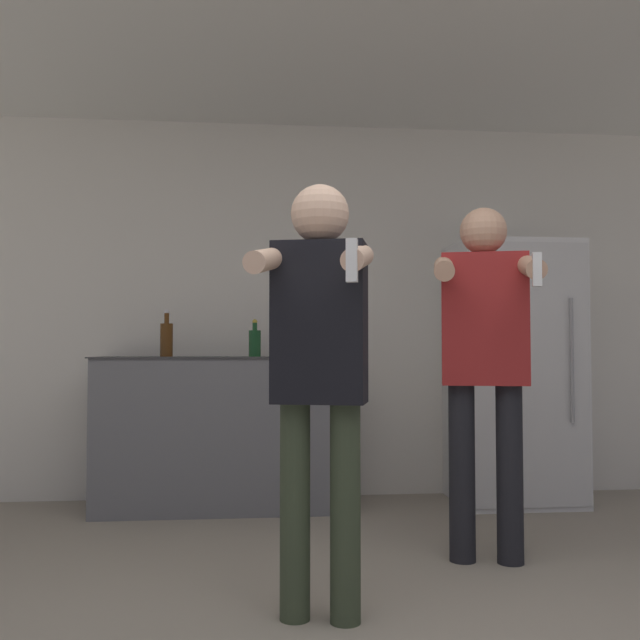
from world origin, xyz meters
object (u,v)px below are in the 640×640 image
object	(u,v)px
refrigerator	(513,372)
bottle_red_label	(281,339)
bottle_amber_bourbon	(255,342)
person_man_side	(485,347)
person_woman_foreground	(320,354)
bottle_tall_gin	(313,341)
bottle_green_wine	(167,338)

from	to	relation	value
refrigerator	bottle_red_label	size ratio (longest dim) A/B	6.01
refrigerator	bottle_amber_bourbon	xyz separation A→B (m)	(-1.69, -0.05, 0.20)
person_man_side	person_woman_foreground	bearing A→B (deg)	-142.86
bottle_amber_bourbon	bottle_red_label	world-z (taller)	bottle_red_label
bottle_amber_bourbon	bottle_tall_gin	bearing A→B (deg)	0.00
bottle_amber_bourbon	person_man_side	distance (m)	1.63
bottle_tall_gin	person_man_side	distance (m)	1.42
refrigerator	bottle_green_wine	world-z (taller)	refrigerator
bottle_tall_gin	person_woman_foreground	xyz separation A→B (m)	(-0.14, -1.87, -0.07)
bottle_red_label	person_man_side	bearing A→B (deg)	-53.49
bottle_red_label	bottle_green_wine	bearing A→B (deg)	180.00
bottle_green_wine	person_woman_foreground	size ratio (longest dim) A/B	0.18
refrigerator	bottle_green_wine	xyz separation A→B (m)	(-2.24, -0.05, 0.22)
bottle_red_label	person_woman_foreground	bearing A→B (deg)	-87.99
bottle_red_label	person_woman_foreground	distance (m)	1.87
bottle_red_label	person_man_side	world-z (taller)	person_man_side
refrigerator	bottle_red_label	distance (m)	1.54
bottle_green_wine	bottle_tall_gin	bearing A→B (deg)	-0.00
person_man_side	bottle_green_wine	bearing A→B (deg)	142.77
bottle_green_wine	person_man_side	bearing A→B (deg)	-37.23
refrigerator	bottle_tall_gin	world-z (taller)	refrigerator
refrigerator	person_man_side	bearing A→B (deg)	-115.81
bottle_tall_gin	bottle_red_label	size ratio (longest dim) A/B	0.97
bottle_tall_gin	bottle_green_wine	size ratio (longest dim) A/B	0.94
bottle_amber_bourbon	person_man_side	bearing A→B (deg)	-48.92
refrigerator	person_man_side	xyz separation A→B (m)	(-0.62, -1.28, 0.16)
bottle_amber_bourbon	bottle_red_label	size ratio (longest dim) A/B	0.84
bottle_green_wine	bottle_red_label	xyz separation A→B (m)	(0.71, 0.00, -0.01)
bottle_green_wine	person_woman_foreground	bearing A→B (deg)	-67.52
bottle_red_label	person_woman_foreground	xyz separation A→B (m)	(0.07, -1.87, -0.08)
bottle_red_label	person_woman_foreground	size ratio (longest dim) A/B	0.17
bottle_green_wine	bottle_amber_bourbon	size ratio (longest dim) A/B	1.25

